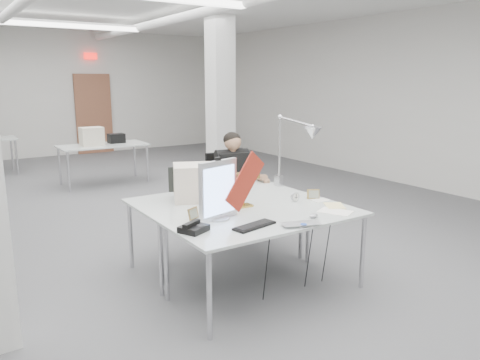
# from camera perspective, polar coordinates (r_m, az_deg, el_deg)

# --- Properties ---
(room_shell) EXTENTS (10.04, 14.04, 3.24)m
(room_shell) POSITION_cam_1_polar(r_m,az_deg,el_deg) (6.40, -10.58, 9.51)
(room_shell) COLOR #4F5052
(room_shell) RESTS_ON ground
(desk_main) EXTENTS (1.80, 0.90, 0.02)m
(desk_main) POSITION_cam_1_polar(r_m,az_deg,el_deg) (4.26, 3.44, -4.64)
(desk_main) COLOR silver
(desk_main) RESTS_ON room_shell
(desk_second) EXTENTS (1.80, 0.90, 0.02)m
(desk_second) POSITION_cam_1_polar(r_m,az_deg,el_deg) (4.99, -2.75, -2.13)
(desk_second) COLOR silver
(desk_second) RESTS_ON room_shell
(bg_desk_a) EXTENTS (1.60, 0.80, 0.02)m
(bg_desk_a) POSITION_cam_1_polar(r_m,az_deg,el_deg) (9.24, -16.37, 4.08)
(bg_desk_a) COLOR silver
(bg_desk_a) RESTS_ON room_shell
(office_chair) EXTENTS (0.54, 0.54, 0.95)m
(office_chair) POSITION_cam_1_polar(r_m,az_deg,el_deg) (5.93, -1.14, -2.43)
(office_chair) COLOR black
(office_chair) RESTS_ON room_shell
(seated_person) EXTENTS (0.51, 0.60, 0.80)m
(seated_person) POSITION_cam_1_polar(r_m,az_deg,el_deg) (5.80, -0.89, 1.53)
(seated_person) COLOR black
(seated_person) RESTS_ON office_chair
(monitor) EXTENTS (0.43, 0.15, 0.53)m
(monitor) POSITION_cam_1_polar(r_m,az_deg,el_deg) (4.12, -2.68, -1.24)
(monitor) COLOR silver
(monitor) RESTS_ON desk_main
(pennant) EXTENTS (0.49, 0.12, 0.54)m
(pennant) POSITION_cam_1_polar(r_m,az_deg,el_deg) (4.21, 0.65, -0.18)
(pennant) COLOR maroon
(pennant) RESTS_ON monitor
(keyboard) EXTENTS (0.42, 0.21, 0.02)m
(keyboard) POSITION_cam_1_polar(r_m,az_deg,el_deg) (3.97, 1.77, -5.60)
(keyboard) COLOR black
(keyboard) RESTS_ON desk_main
(laptop) EXTENTS (0.39, 0.31, 0.03)m
(laptop) POSITION_cam_1_polar(r_m,az_deg,el_deg) (3.98, 7.76, -5.59)
(laptop) COLOR silver
(laptop) RESTS_ON desk_main
(mouse) EXTENTS (0.11, 0.09, 0.04)m
(mouse) POSITION_cam_1_polar(r_m,az_deg,el_deg) (4.27, 8.94, -4.32)
(mouse) COLOR #A3A4A8
(mouse) RESTS_ON desk_main
(bankers_lamp) EXTENTS (0.29, 0.14, 0.32)m
(bankers_lamp) POSITION_cam_1_polar(r_m,az_deg,el_deg) (4.54, 0.46, -1.29)
(bankers_lamp) COLOR gold
(bankers_lamp) RESTS_ON desk_main
(desk_phone) EXTENTS (0.27, 0.26, 0.05)m
(desk_phone) POSITION_cam_1_polar(r_m,az_deg,el_deg) (3.86, -5.66, -5.92)
(desk_phone) COLOR black
(desk_phone) RESTS_ON desk_main
(picture_frame_left) EXTENTS (0.13, 0.09, 0.10)m
(picture_frame_left) POSITION_cam_1_polar(r_m,az_deg,el_deg) (4.19, -5.74, -4.06)
(picture_frame_left) COLOR #9F7B44
(picture_frame_left) RESTS_ON desk_main
(picture_frame_right) EXTENTS (0.13, 0.10, 0.10)m
(picture_frame_right) POSITION_cam_1_polar(r_m,az_deg,el_deg) (4.92, 8.91, -1.70)
(picture_frame_right) COLOR olive
(picture_frame_right) RESTS_ON desk_main
(desk_clock) EXTENTS (0.10, 0.04, 0.09)m
(desk_clock) POSITION_cam_1_polar(r_m,az_deg,el_deg) (4.79, 6.71, -2.03)
(desk_clock) COLOR #ADADB2
(desk_clock) RESTS_ON desk_main
(paper_stack_a) EXTENTS (0.32, 0.36, 0.01)m
(paper_stack_a) POSITION_cam_1_polar(r_m,az_deg,el_deg) (4.49, 11.54, -3.79)
(paper_stack_a) COLOR white
(paper_stack_a) RESTS_ON desk_main
(paper_stack_b) EXTENTS (0.27, 0.30, 0.01)m
(paper_stack_b) POSITION_cam_1_polar(r_m,az_deg,el_deg) (4.69, 11.46, -3.09)
(paper_stack_b) COLOR #F7E393
(paper_stack_b) RESTS_ON desk_main
(paper_stack_c) EXTENTS (0.19, 0.14, 0.01)m
(paper_stack_c) POSITION_cam_1_polar(r_m,az_deg,el_deg) (4.88, 9.77, -2.44)
(paper_stack_c) COLOR silver
(paper_stack_c) RESTS_ON desk_main
(beige_monitor) EXTENTS (0.51, 0.50, 0.37)m
(beige_monitor) POSITION_cam_1_polar(r_m,az_deg,el_deg) (4.80, -5.72, -0.31)
(beige_monitor) COLOR beige
(beige_monitor) RESTS_ON desk_second
(architect_lamp) EXTENTS (0.42, 0.71, 0.86)m
(architect_lamp) POSITION_cam_1_polar(r_m,az_deg,el_deg) (5.20, 6.53, 3.38)
(architect_lamp) COLOR silver
(architect_lamp) RESTS_ON desk_second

